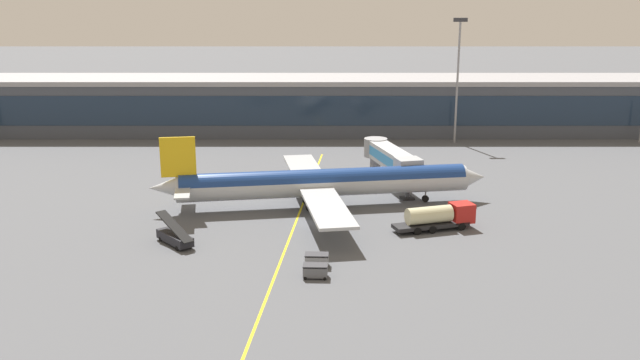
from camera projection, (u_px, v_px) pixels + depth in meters
name	position (u px, v px, depth m)	size (l,w,h in m)	color
ground_plane	(314.00, 223.00, 91.94)	(700.00, 700.00, 0.00)	#515459
apron_lead_in_line	(298.00, 218.00, 93.88)	(0.30, 80.00, 0.01)	yellow
terminal_building	(370.00, 105.00, 153.48)	(197.23, 18.39, 12.20)	#424751
main_airliner	(324.00, 183.00, 98.23)	(48.50, 39.03, 10.85)	#B2B7BC
jet_bridge	(391.00, 157.00, 109.41)	(7.77, 18.59, 6.30)	#B2B7BC
fuel_tanker	(440.00, 217.00, 88.96)	(11.06, 5.57, 3.25)	#232326
belt_loader	(176.00, 237.00, 83.74)	(5.47, 6.12, 3.49)	black
baggage_cart_0	(316.00, 271.00, 73.82)	(2.72, 1.73, 1.48)	#595B60
baggage_cart_1	(318.00, 260.00, 76.91)	(2.72, 1.73, 1.48)	gray
apron_light_mast_0	(459.00, 72.00, 139.71)	(2.80, 0.50, 25.32)	gray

